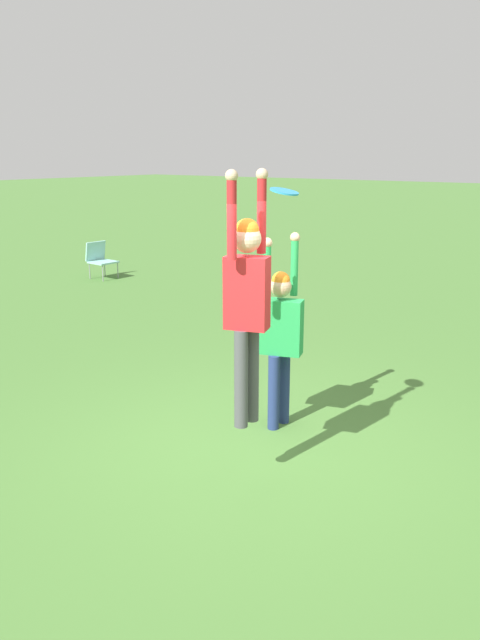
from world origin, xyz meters
The scene contains 5 objects.
ground_plane centered at (0.00, 0.00, 0.00)m, with size 120.00×120.00×0.00m, color #477533.
person_jumping centered at (-0.56, -0.25, 1.73)m, with size 0.52×0.41×2.22m.
person_defending centered at (0.58, 0.14, 1.10)m, with size 0.62×0.51×2.09m.
frisbee centered at (0.04, -0.23, 2.56)m, with size 0.26×0.26×0.07m.
camping_chair_0 centered at (5.01, 8.14, 0.49)m, with size 0.57×0.61×0.86m.
Camera 1 is at (-4.72, -3.30, 2.89)m, focal length 35.00 mm.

